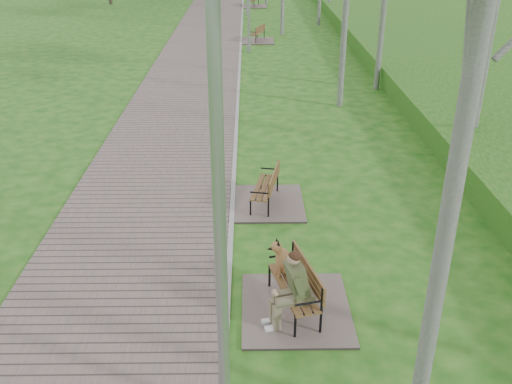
# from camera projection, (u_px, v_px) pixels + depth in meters

# --- Properties ---
(walkway) EXTENTS (3.50, 67.00, 0.04)m
(walkway) POSITION_uv_depth(u_px,v_px,m) (202.00, 48.00, 25.90)
(walkway) COLOR #705F5A
(walkway) RESTS_ON ground
(kerb) EXTENTS (0.10, 67.00, 0.05)m
(kerb) POSITION_uv_depth(u_px,v_px,m) (241.00, 48.00, 25.92)
(kerb) COLOR #999993
(kerb) RESTS_ON ground
(bench_main) EXTENTS (1.66, 1.84, 1.45)m
(bench_main) POSITION_uv_depth(u_px,v_px,m) (291.00, 290.00, 8.57)
(bench_main) COLOR #705F5A
(bench_main) RESTS_ON ground
(bench_second) EXTENTS (1.55, 1.72, 0.95)m
(bench_second) POSITION_uv_depth(u_px,v_px,m) (265.00, 197.00, 11.92)
(bench_second) COLOR #705F5A
(bench_second) RESTS_ON ground
(bench_third) EXTENTS (1.54, 1.72, 0.95)m
(bench_third) POSITION_uv_depth(u_px,v_px,m) (257.00, 38.00, 27.33)
(bench_third) COLOR #705F5A
(bench_third) RESTS_ON ground
(bench_far) EXTENTS (1.69, 1.88, 1.04)m
(bench_far) POSITION_uv_depth(u_px,v_px,m) (254.00, 4.00, 37.72)
(bench_far) COLOR #705F5A
(bench_far) RESTS_ON ground
(lamp_post_near) EXTENTS (0.22, 0.22, 5.71)m
(lamp_post_near) POSITION_uv_depth(u_px,v_px,m) (220.00, 227.00, 5.71)
(lamp_post_near) COLOR #A2A5AA
(lamp_post_near) RESTS_ON ground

